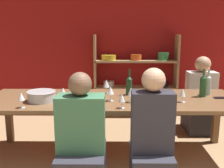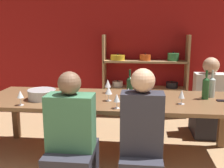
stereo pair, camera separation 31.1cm
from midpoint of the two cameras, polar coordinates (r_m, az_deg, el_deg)
The scene contains 19 objects.
wall_back_red at distance 4.79m, azimuth 6.37°, elevation 9.75°, with size 8.80×0.06×2.70m.
shelf_unit at distance 4.68m, azimuth 9.12°, elevation 0.20°, with size 1.47×0.30×1.43m.
dining_table at distance 3.07m, azimuth 2.71°, elevation -4.38°, with size 2.95×0.98×0.72m.
mixing_bowl at distance 3.07m, azimuth -12.27°, elevation -2.18°, with size 0.32×0.32×0.11m.
wine_bottle_green at distance 3.23m, azimuth 22.37°, elevation -0.75°, with size 0.08×0.08×0.34m.
wine_bottle_dark at distance 3.35m, azimuth 23.43°, elevation -0.53°, with size 0.08×0.08×0.32m.
wine_bottle_amber at distance 3.19m, azimuth 6.68°, elevation -0.32°, with size 0.08×0.08×0.32m.
wine_glass_red_a at distance 2.86m, azimuth -16.45°, elevation -2.28°, with size 0.07×0.07×0.16m.
wine_glass_white_a at distance 2.85m, azimuth 6.71°, elevation -1.89°, with size 0.07×0.07×0.17m.
wine_glass_empty_a at distance 3.28m, azimuth 1.78°, elevation 0.08°, with size 0.08×0.08×0.17m.
wine_glass_white_b at distance 2.78m, azimuth 8.28°, elevation -2.65°, with size 0.07×0.07×0.14m.
wine_glass_red_b at distance 2.92m, azimuth 2.31°, elevation -1.50°, with size 0.08×0.08×0.17m.
wine_glass_white_c at distance 2.89m, azimuth -7.95°, elevation -1.53°, with size 0.07×0.07×0.17m.
wine_glass_white_d at distance 2.64m, azimuth 4.43°, elevation -3.18°, with size 0.07×0.07×0.15m.
wine_glass_red_c at distance 2.93m, azimuth 17.91°, elevation -2.26°, with size 0.07×0.07×0.16m.
cell_phone at distance 3.25m, azimuth 25.72°, elevation -3.33°, with size 0.15×0.07×0.01m.
person_near_a at distance 2.42m, azimuth -5.00°, elevation -14.94°, with size 0.41×0.51×1.16m.
person_far_a at distance 4.10m, azimuth 22.22°, elevation -4.66°, with size 0.42×0.53×1.13m.
person_near_b at distance 2.40m, azimuth 10.19°, elevation -14.64°, with size 0.36×0.45×1.20m.
Camera 2 is at (0.16, -0.95, 1.50)m, focal length 42.00 mm.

